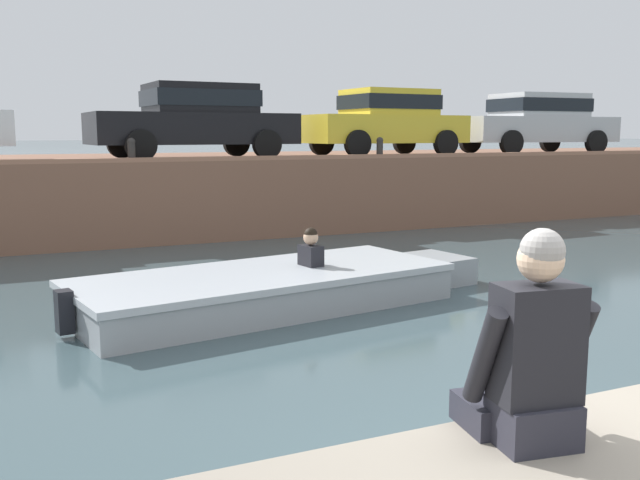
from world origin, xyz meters
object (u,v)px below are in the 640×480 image
at_px(motorboat_passing, 279,287).
at_px(car_rightmost_silver, 535,121).
at_px(car_centre_black, 195,118).
at_px(mooring_bollard_mid, 131,149).
at_px(car_right_inner_yellow, 385,120).
at_px(mooring_bollard_east, 380,147).
at_px(person_seated_left, 530,360).

relative_size(motorboat_passing, car_rightmost_silver, 1.30).
bearing_deg(car_rightmost_silver, car_centre_black, 179.96).
bearing_deg(mooring_bollard_mid, car_right_inner_yellow, 11.87).
height_order(car_centre_black, mooring_bollard_mid, car_centre_black).
bearing_deg(mooring_bollard_east, mooring_bollard_mid, 180.00).
xyz_separation_m(car_rightmost_silver, mooring_bollard_mid, (-10.64, -1.28, -0.61)).
height_order(mooring_bollard_mid, mooring_bollard_east, same).
distance_m(motorboat_passing, car_right_inner_yellow, 8.95).
distance_m(motorboat_passing, car_rightmost_silver, 12.20).
height_order(car_centre_black, person_seated_left, car_centre_black).
height_order(car_rightmost_silver, mooring_bollard_mid, car_rightmost_silver).
distance_m(car_rightmost_silver, mooring_bollard_mid, 10.74).
bearing_deg(car_right_inner_yellow, person_seated_left, -117.14).
relative_size(mooring_bollard_east, person_seated_left, 0.46).
bearing_deg(car_centre_black, mooring_bollard_east, -19.19).
relative_size(mooring_bollard_mid, person_seated_left, 0.46).
relative_size(motorboat_passing, person_seated_left, 5.84).
bearing_deg(mooring_bollard_mid, motorboat_passing, -82.10).
relative_size(car_centre_black, mooring_bollard_mid, 9.60).
relative_size(car_right_inner_yellow, car_rightmost_silver, 0.90).
bearing_deg(car_centre_black, mooring_bollard_mid, -140.54).
bearing_deg(motorboat_passing, person_seated_left, -100.29).
bearing_deg(person_seated_left, car_centre_black, 81.66).
height_order(motorboat_passing, car_rightmost_silver, car_rightmost_silver).
distance_m(car_centre_black, mooring_bollard_mid, 2.12).
height_order(car_centre_black, mooring_bollard_east, car_centre_black).
xyz_separation_m(car_right_inner_yellow, person_seated_left, (-6.40, -12.49, -1.30)).
distance_m(motorboat_passing, car_centre_black, 7.21).
height_order(car_right_inner_yellow, car_rightmost_silver, same).
distance_m(car_right_inner_yellow, car_rightmost_silver, 4.50).
xyz_separation_m(motorboat_passing, person_seated_left, (-1.03, -5.67, 0.90)).
relative_size(car_rightmost_silver, mooring_bollard_mid, 9.74).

